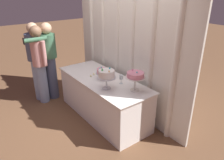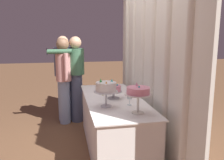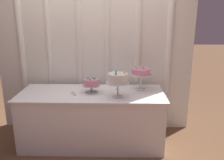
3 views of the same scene
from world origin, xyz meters
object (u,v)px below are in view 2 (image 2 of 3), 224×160
Objects in this scene: tealight_near_left at (103,95)px; guest_man_pink_jacket at (64,75)px; cake_display_center at (106,88)px; cake_table at (114,124)px; wine_glass at (129,97)px; guest_man_dark_suit at (64,76)px; cake_display_rightmost at (138,92)px; guest_girl_blue_dress at (76,75)px; tealight_far_left at (108,94)px; cake_display_leftmost at (114,90)px.

tealight_near_left is 1.35m from guest_man_pink_jacket.
cake_display_center is 1.88m from guest_man_pink_jacket.
wine_glass reaches higher than cake_table.
guest_man_pink_jacket is (-1.43, -0.71, 0.52)m from cake_table.
cake_table is 1.68m from guest_man_pink_jacket.
guest_man_dark_suit is at bearing -152.00° from wine_glass.
cake_display_center reaches higher than cake_display_rightmost.
cake_table is 0.76m from cake_display_center.
cake_display_center is 0.64m from tealight_near_left.
cake_table is 1.24× the size of guest_man_dark_suit.
cake_display_rightmost is at bearing 44.37° from cake_display_center.
guest_girl_blue_dress is 0.26m from guest_man_pink_jacket.
wine_glass is at bearing -178.42° from cake_display_rightmost.
cake_display_rightmost is 0.21× the size of guest_man_pink_jacket.
cake_display_center is 0.22× the size of guest_girl_blue_dress.
cake_table is at bearing 154.68° from cake_display_center.
cake_display_center is at bearing 16.53° from guest_man_pink_jacket.
guest_girl_blue_dress is at bearing -161.68° from tealight_near_left.
tealight_near_left reaches higher than tealight_far_left.
cake_display_leftmost is 0.67× the size of cake_display_center.
guest_man_pink_jacket is at bearing -158.05° from cake_display_rightmost.
cake_table is 1.49m from guest_girl_blue_dress.
cake_display_center is (0.37, -0.18, 0.11)m from cake_display_leftmost.
tealight_near_left is at bearing 18.32° from guest_girl_blue_dress.
cake_display_center is 2.36× the size of wine_glass.
cake_display_leftmost is 6.62× the size of tealight_near_left.
cake_table is 12.93× the size of wine_glass.
guest_man_dark_suit reaches higher than tealight_near_left.
guest_man_pink_jacket is at bearing -153.65° from cake_table.
cake_display_center is at bearing -88.48° from wine_glass.
guest_man_dark_suit is (-1.61, -0.54, -0.10)m from cake_display_center.
guest_man_pink_jacket reaches higher than cake_table.
cake_table is 1.21× the size of guest_man_pink_jacket.
cake_display_leftmost is at bearing 20.27° from guest_girl_blue_dress.
tealight_far_left is 0.03× the size of guest_man_dark_suit.
guest_man_pink_jacket reaches higher than guest_man_dark_suit.
guest_man_dark_suit reaches higher than cake_display_center.
cake_table is at bearing -167.91° from cake_display_rightmost.
cake_display_rightmost is at bearing 12.09° from cake_table.
wine_glass is 0.64m from tealight_near_left.
guest_girl_blue_dress is 0.24m from guest_man_dark_suit.
tealight_near_left is at bearing 174.83° from cake_display_center.
guest_man_pink_jacket is (-2.13, -0.86, -0.13)m from cake_display_rightmost.
cake_display_rightmost is 2.30m from guest_man_pink_jacket.
cake_display_center reaches higher than tealight_far_left.
cake_display_center is at bearing -135.63° from cake_display_rightmost.
cake_display_rightmost is at bearing 16.47° from tealight_near_left.
tealight_far_left is (-0.26, -0.03, -0.13)m from cake_display_leftmost.
cake_display_leftmost reaches higher than tealight_near_left.
cake_display_rightmost is at bearing 1.58° from wine_glass.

